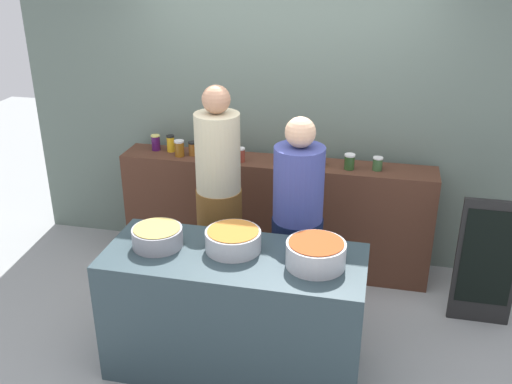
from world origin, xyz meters
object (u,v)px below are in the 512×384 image
(preserve_jar_0, at_px, (156,143))
(preserve_jar_3, at_px, (193,148))
(chalkboard_sign, at_px, (487,263))
(preserve_jar_2, at_px, (179,148))
(preserve_jar_5, at_px, (241,155))
(cooking_pot_center, at_px, (233,240))
(preserve_jar_7, at_px, (320,160))
(preserve_jar_9, at_px, (378,164))
(cook_with_tongs, at_px, (219,209))
(preserve_jar_1, at_px, (171,143))
(cook_in_cap, at_px, (297,236))
(preserve_jar_4, at_px, (230,148))
(cooking_pot_left, at_px, (157,237))
(preserve_jar_6, at_px, (284,159))
(preserve_jar_8, at_px, (349,162))
(cooking_pot_right, at_px, (316,254))

(preserve_jar_0, xyz_separation_m, preserve_jar_3, (0.36, -0.06, -0.01))
(chalkboard_sign, bearing_deg, preserve_jar_0, 169.33)
(preserve_jar_2, bearing_deg, preserve_jar_0, 158.35)
(preserve_jar_0, height_order, preserve_jar_3, preserve_jar_0)
(preserve_jar_5, height_order, cooking_pot_center, preserve_jar_5)
(preserve_jar_7, distance_m, preserve_jar_9, 0.47)
(preserve_jar_0, bearing_deg, cook_with_tongs, -40.95)
(preserve_jar_3, height_order, cooking_pot_center, preserve_jar_3)
(preserve_jar_1, height_order, preserve_jar_5, preserve_jar_1)
(cook_in_cap, bearing_deg, preserve_jar_4, 130.59)
(preserve_jar_1, bearing_deg, cooking_pot_center, -55.78)
(preserve_jar_5, xyz_separation_m, cooking_pot_center, (0.26, -1.26, -0.12))
(preserve_jar_0, relative_size, cook_in_cap, 0.08)
(cooking_pot_center, bearing_deg, cook_in_cap, 56.97)
(preserve_jar_4, bearing_deg, cook_with_tongs, -82.27)
(chalkboard_sign, bearing_deg, cooking_pot_left, -158.09)
(preserve_jar_6, relative_size, chalkboard_sign, 0.10)
(preserve_jar_1, xyz_separation_m, chalkboard_sign, (2.67, -0.53, -0.56))
(cooking_pot_center, bearing_deg, preserve_jar_4, 105.80)
(preserve_jar_0, height_order, preserve_jar_6, preserve_jar_0)
(preserve_jar_0, bearing_deg, preserve_jar_6, -5.36)
(preserve_jar_0, bearing_deg, preserve_jar_1, -1.44)
(preserve_jar_8, xyz_separation_m, cooking_pot_center, (-0.65, -1.28, -0.12))
(cook_in_cap, bearing_deg, cooking_pot_center, -123.03)
(cook_with_tongs, bearing_deg, preserve_jar_0, 139.05)
(preserve_jar_4, xyz_separation_m, chalkboard_sign, (2.13, -0.54, -0.56))
(preserve_jar_3, bearing_deg, cook_with_tongs, -56.29)
(preserve_jar_3, relative_size, chalkboard_sign, 0.12)
(preserve_jar_2, distance_m, preserve_jar_5, 0.55)
(cooking_pot_left, relative_size, cooking_pot_center, 0.91)
(preserve_jar_5, height_order, preserve_jar_9, preserve_jar_5)
(cooking_pot_center, bearing_deg, preserve_jar_0, 128.01)
(cook_with_tongs, bearing_deg, preserve_jar_4, 97.73)
(preserve_jar_4, distance_m, cooking_pot_left, 1.45)
(cooking_pot_right, height_order, cook_with_tongs, cook_with_tongs)
(preserve_jar_2, height_order, cooking_pot_center, preserve_jar_2)
(cooking_pot_left, xyz_separation_m, chalkboard_sign, (2.24, 0.90, -0.43))
(preserve_jar_1, bearing_deg, preserve_jar_0, 178.56)
(preserve_jar_2, distance_m, preserve_jar_6, 0.92)
(cooking_pot_center, bearing_deg, preserve_jar_8, 63.26)
(preserve_jar_5, distance_m, cooking_pot_center, 1.29)
(preserve_jar_8, distance_m, cooking_pot_center, 1.44)
(preserve_jar_9, bearing_deg, preserve_jar_7, -178.86)
(preserve_jar_4, relative_size, cook_in_cap, 0.09)
(cooking_pot_left, distance_m, cooking_pot_center, 0.50)
(preserve_jar_8, height_order, chalkboard_sign, preserve_jar_8)
(preserve_jar_2, bearing_deg, preserve_jar_4, 15.20)
(preserve_jar_8, distance_m, preserve_jar_9, 0.23)
(preserve_jar_4, relative_size, preserve_jar_7, 1.38)
(cooking_pot_left, xyz_separation_m, cook_in_cap, (0.84, 0.59, -0.20))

